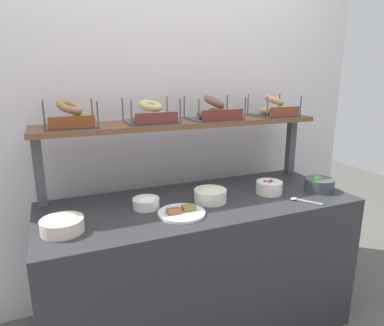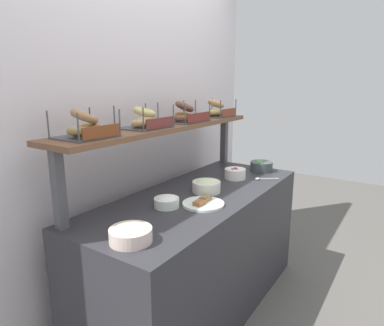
{
  "view_description": "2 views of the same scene",
  "coord_description": "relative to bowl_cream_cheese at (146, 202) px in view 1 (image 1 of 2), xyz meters",
  "views": [
    {
      "loc": [
        -0.76,
        -1.68,
        1.56
      ],
      "look_at": [
        -0.02,
        0.08,
        1.06
      ],
      "focal_mm": 32.07,
      "sensor_mm": 36.0,
      "label": 1
    },
    {
      "loc": [
        -1.76,
        -1.12,
        1.55
      ],
      "look_at": [
        -0.01,
        0.05,
        1.05
      ],
      "focal_mm": 31.39,
      "sensor_mm": 36.0,
      "label": 2
    }
  ],
  "objects": [
    {
      "name": "back_wall",
      "position": [
        0.31,
        0.53,
        0.32
      ],
      "size": [
        2.99,
        0.06,
        2.4
      ],
      "primitive_type": "cube",
      "color": "silver",
      "rests_on": "ground_plane"
    },
    {
      "name": "serving_spoon_near_plate",
      "position": [
        0.84,
        -0.25,
        -0.03
      ],
      "size": [
        0.12,
        0.15,
        0.01
      ],
      "color": "#B7B7BC",
      "rests_on": "deli_counter"
    },
    {
      "name": "shelf_riser_right",
      "position": [
        1.15,
        0.25,
        0.17
      ],
      "size": [
        0.05,
        0.05,
        0.4
      ],
      "primitive_type": "cube",
      "color": "#4C4C51",
      "rests_on": "deli_counter"
    },
    {
      "name": "bagel_basket_sesame",
      "position": [
        0.97,
        0.23,
        0.44
      ],
      "size": [
        0.29,
        0.27,
        0.15
      ],
      "color": "#4C4C51",
      "rests_on": "upper_shelf"
    },
    {
      "name": "upper_shelf",
      "position": [
        0.31,
        0.25,
        0.38
      ],
      "size": [
        1.75,
        0.32,
        0.03
      ],
      "primitive_type": "cube",
      "color": "brown",
      "rests_on": "shelf_riser_left"
    },
    {
      "name": "bowl_cream_cheese",
      "position": [
        0.0,
        0.0,
        0.0
      ],
      "size": [
        0.15,
        0.15,
        0.07
      ],
      "color": "white",
      "rests_on": "deli_counter"
    },
    {
      "name": "serving_plate_white",
      "position": [
        0.14,
        -0.16,
        -0.02
      ],
      "size": [
        0.25,
        0.25,
        0.04
      ],
      "color": "white",
      "rests_on": "deli_counter"
    },
    {
      "name": "bowl_veggie_mix",
      "position": [
        1.07,
        -0.14,
        0.01
      ],
      "size": [
        0.18,
        0.18,
        0.09
      ],
      "color": "#3F484A",
      "rests_on": "deli_counter"
    },
    {
      "name": "bagel_basket_cinnamon_raisin",
      "position": [
        0.52,
        0.23,
        0.44
      ],
      "size": [
        0.32,
        0.25,
        0.16
      ],
      "color": "#4C4C51",
      "rests_on": "upper_shelf"
    },
    {
      "name": "shelf_riser_left",
      "position": [
        -0.52,
        0.25,
        0.17
      ],
      "size": [
        0.05,
        0.05,
        0.4
      ],
      "primitive_type": "cube",
      "color": "#4C4C51",
      "rests_on": "deli_counter"
    },
    {
      "name": "ground_plane",
      "position": [
        0.31,
        -0.02,
        -0.88
      ],
      "size": [
        8.0,
        8.0,
        0.0
      ],
      "primitive_type": "plane",
      "color": "#595651"
    },
    {
      "name": "deli_counter",
      "position": [
        0.31,
        -0.02,
        -0.46
      ],
      "size": [
        1.79,
        0.7,
        0.85
      ],
      "primitive_type": "cube",
      "color": "#2D2D33",
      "rests_on": "ground_plane"
    },
    {
      "name": "bagel_basket_everything",
      "position": [
        -0.34,
        0.25,
        0.45
      ],
      "size": [
        0.29,
        0.26,
        0.15
      ],
      "color": "#4C4C51",
      "rests_on": "upper_shelf"
    },
    {
      "name": "bowl_scallion_spread",
      "position": [
        0.36,
        -0.05,
        0.01
      ],
      "size": [
        0.19,
        0.19,
        0.09
      ],
      "color": "white",
      "rests_on": "deli_counter"
    },
    {
      "name": "bowl_beet_salad",
      "position": [
        0.75,
        -0.06,
        0.01
      ],
      "size": [
        0.16,
        0.16,
        0.08
      ],
      "color": "white",
      "rests_on": "deli_counter"
    },
    {
      "name": "bagel_basket_plain",
      "position": [
        0.11,
        0.24,
        0.44
      ],
      "size": [
        0.29,
        0.26,
        0.14
      ],
      "color": "#4C4C51",
      "rests_on": "upper_shelf"
    },
    {
      "name": "bowl_potato_salad",
      "position": [
        -0.43,
        -0.13,
        0.01
      ],
      "size": [
        0.2,
        0.2,
        0.08
      ],
      "color": "#F1D6C9",
      "rests_on": "deli_counter"
    }
  ]
}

